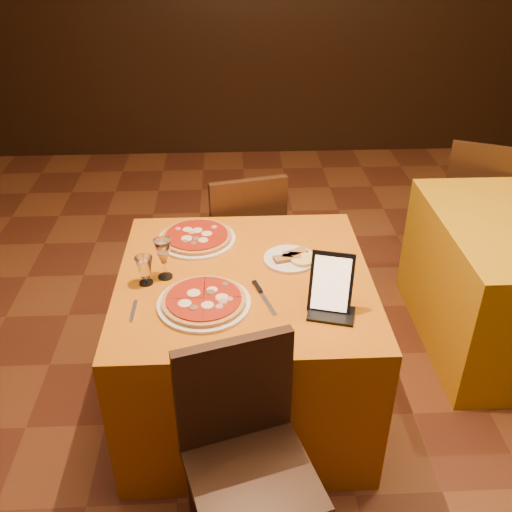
{
  "coord_description": "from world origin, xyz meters",
  "views": [
    {
      "loc": [
        -0.49,
        -1.93,
        2.13
      ],
      "look_at": [
        -0.39,
        0.12,
        0.86
      ],
      "focal_mm": 40.0,
      "sensor_mm": 36.0,
      "label": 1
    }
  ],
  "objects_px": {
    "chair_side_far": "(476,201)",
    "tablet": "(331,283)",
    "wine_glass": "(164,259)",
    "pizza_near": "(204,302)",
    "pizza_far": "(197,238)",
    "chair_main_far": "(241,238)",
    "chair_main_near": "(252,478)",
    "main_table": "(245,342)",
    "water_glass": "(145,270)"
  },
  "relations": [
    {
      "from": "chair_main_near",
      "to": "pizza_far",
      "type": "height_order",
      "value": "chair_main_near"
    },
    {
      "from": "wine_glass",
      "to": "water_glass",
      "type": "distance_m",
      "value": 0.09
    },
    {
      "from": "pizza_near",
      "to": "water_glass",
      "type": "bearing_deg",
      "value": 146.5
    },
    {
      "from": "pizza_near",
      "to": "chair_main_far",
      "type": "bearing_deg",
      "value": 80.8
    },
    {
      "from": "chair_main_far",
      "to": "pizza_far",
      "type": "xyz_separation_m",
      "value": [
        -0.22,
        -0.52,
        0.31
      ]
    },
    {
      "from": "chair_main_far",
      "to": "pizza_far",
      "type": "height_order",
      "value": "chair_main_far"
    },
    {
      "from": "wine_glass",
      "to": "tablet",
      "type": "xyz_separation_m",
      "value": [
        0.67,
        -0.25,
        0.03
      ]
    },
    {
      "from": "main_table",
      "to": "pizza_far",
      "type": "bearing_deg",
      "value": 125.04
    },
    {
      "from": "main_table",
      "to": "wine_glass",
      "type": "relative_size",
      "value": 5.79
    },
    {
      "from": "pizza_near",
      "to": "wine_glass",
      "type": "xyz_separation_m",
      "value": [
        -0.17,
        0.21,
        0.08
      ]
    },
    {
      "from": "pizza_near",
      "to": "water_glass",
      "type": "distance_m",
      "value": 0.3
    },
    {
      "from": "tablet",
      "to": "pizza_near",
      "type": "bearing_deg",
      "value": -169.12
    },
    {
      "from": "chair_side_far",
      "to": "pizza_near",
      "type": "relative_size",
      "value": 2.4
    },
    {
      "from": "pizza_far",
      "to": "chair_main_near",
      "type": "bearing_deg",
      "value": -78.94
    },
    {
      "from": "pizza_far",
      "to": "wine_glass",
      "type": "bearing_deg",
      "value": -111.61
    },
    {
      "from": "water_glass",
      "to": "tablet",
      "type": "xyz_separation_m",
      "value": [
        0.75,
        -0.21,
        0.06
      ]
    },
    {
      "from": "chair_main_far",
      "to": "chair_side_far",
      "type": "bearing_deg",
      "value": -178.0
    },
    {
      "from": "main_table",
      "to": "tablet",
      "type": "distance_m",
      "value": 0.65
    },
    {
      "from": "chair_main_near",
      "to": "chair_main_far",
      "type": "relative_size",
      "value": 1.0
    },
    {
      "from": "chair_main_far",
      "to": "chair_side_far",
      "type": "height_order",
      "value": "same"
    },
    {
      "from": "pizza_far",
      "to": "tablet",
      "type": "distance_m",
      "value": 0.79
    },
    {
      "from": "main_table",
      "to": "chair_side_far",
      "type": "distance_m",
      "value": 2.01
    },
    {
      "from": "pizza_far",
      "to": "wine_glass",
      "type": "relative_size",
      "value": 1.96
    },
    {
      "from": "main_table",
      "to": "chair_main_near",
      "type": "xyz_separation_m",
      "value": [
        0.0,
        -0.81,
        0.08
      ]
    },
    {
      "from": "wine_glass",
      "to": "tablet",
      "type": "relative_size",
      "value": 0.78
    },
    {
      "from": "tablet",
      "to": "chair_main_far",
      "type": "bearing_deg",
      "value": 122.62
    },
    {
      "from": "main_table",
      "to": "chair_main_near",
      "type": "distance_m",
      "value": 0.81
    },
    {
      "from": "main_table",
      "to": "chair_side_far",
      "type": "xyz_separation_m",
      "value": [
        1.57,
        1.25,
        0.08
      ]
    },
    {
      "from": "chair_main_near",
      "to": "tablet",
      "type": "bearing_deg",
      "value": 42.81
    },
    {
      "from": "chair_side_far",
      "to": "wine_glass",
      "type": "distance_m",
      "value": 2.32
    },
    {
      "from": "chair_main_far",
      "to": "pizza_near",
      "type": "bearing_deg",
      "value": 67.88
    },
    {
      "from": "pizza_far",
      "to": "water_glass",
      "type": "bearing_deg",
      "value": -119.61
    },
    {
      "from": "chair_main_near",
      "to": "pizza_near",
      "type": "xyz_separation_m",
      "value": [
        -0.17,
        0.6,
        0.31
      ]
    },
    {
      "from": "main_table",
      "to": "water_glass",
      "type": "height_order",
      "value": "water_glass"
    },
    {
      "from": "main_table",
      "to": "pizza_far",
      "type": "relative_size",
      "value": 2.95
    },
    {
      "from": "chair_main_far",
      "to": "water_glass",
      "type": "xyz_separation_m",
      "value": [
        -0.42,
        -0.87,
        0.36
      ]
    },
    {
      "from": "water_glass",
      "to": "chair_main_near",
      "type": "bearing_deg",
      "value": -61.3
    },
    {
      "from": "pizza_near",
      "to": "tablet",
      "type": "distance_m",
      "value": 0.51
    },
    {
      "from": "tablet",
      "to": "water_glass",
      "type": "bearing_deg",
      "value": -179.85
    },
    {
      "from": "wine_glass",
      "to": "tablet",
      "type": "bearing_deg",
      "value": -20.33
    },
    {
      "from": "main_table",
      "to": "chair_main_far",
      "type": "distance_m",
      "value": 0.84
    },
    {
      "from": "main_table",
      "to": "chair_main_far",
      "type": "height_order",
      "value": "chair_main_far"
    },
    {
      "from": "chair_side_far",
      "to": "tablet",
      "type": "relative_size",
      "value": 3.73
    },
    {
      "from": "chair_main_near",
      "to": "chair_main_far",
      "type": "distance_m",
      "value": 1.64
    },
    {
      "from": "chair_main_far",
      "to": "water_glass",
      "type": "bearing_deg",
      "value": 51.47
    },
    {
      "from": "main_table",
      "to": "wine_glass",
      "type": "distance_m",
      "value": 0.58
    },
    {
      "from": "water_glass",
      "to": "tablet",
      "type": "distance_m",
      "value": 0.78
    },
    {
      "from": "wine_glass",
      "to": "chair_main_far",
      "type": "bearing_deg",
      "value": 67.68
    },
    {
      "from": "chair_side_far",
      "to": "pizza_far",
      "type": "bearing_deg",
      "value": 52.23
    },
    {
      "from": "pizza_near",
      "to": "chair_main_near",
      "type": "bearing_deg",
      "value": -74.3
    }
  ]
}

